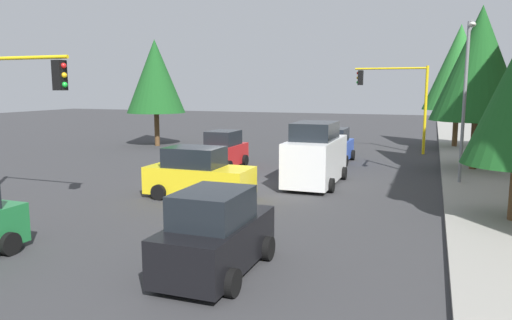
{
  "coord_description": "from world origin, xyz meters",
  "views": [
    {
      "loc": [
        18.51,
        7.96,
        4.27
      ],
      "look_at": [
        -0.47,
        0.98,
        1.2
      ],
      "focal_mm": 33.74,
      "sensor_mm": 36.0,
      "label": 1
    }
  ],
  "objects_px": {
    "tree_roadside_far": "(459,67)",
    "car_red": "(222,151)",
    "street_lamp_curbside": "(466,85)",
    "delivery_van_white": "(316,156)",
    "tree_roadside_mid": "(480,64)",
    "car_blue": "(333,147)",
    "car_yellow": "(199,175)",
    "car_black": "(216,235)",
    "traffic_signal_near_right": "(7,101)",
    "tree_opposite_side": "(155,77)",
    "traffic_signal_far_left": "(397,92)"
  },
  "relations": [
    {
      "from": "traffic_signal_far_left",
      "to": "street_lamp_curbside",
      "type": "height_order",
      "value": "street_lamp_curbside"
    },
    {
      "from": "car_yellow",
      "to": "car_red",
      "type": "distance_m",
      "value": 6.97
    },
    {
      "from": "car_yellow",
      "to": "car_red",
      "type": "bearing_deg",
      "value": -163.52
    },
    {
      "from": "traffic_signal_near_right",
      "to": "traffic_signal_far_left",
      "type": "height_order",
      "value": "traffic_signal_far_left"
    },
    {
      "from": "tree_roadside_far",
      "to": "street_lamp_curbside",
      "type": "bearing_deg",
      "value": -1.19
    },
    {
      "from": "tree_roadside_far",
      "to": "car_red",
      "type": "xyz_separation_m",
      "value": [
        13.32,
        -11.97,
        -4.72
      ]
    },
    {
      "from": "tree_roadside_far",
      "to": "tree_opposite_side",
      "type": "bearing_deg",
      "value": -73.69
    },
    {
      "from": "car_yellow",
      "to": "street_lamp_curbside",
      "type": "bearing_deg",
      "value": 120.05
    },
    {
      "from": "traffic_signal_far_left",
      "to": "car_red",
      "type": "relative_size",
      "value": 1.56
    },
    {
      "from": "street_lamp_curbside",
      "to": "car_red",
      "type": "xyz_separation_m",
      "value": [
        -1.07,
        -11.67,
        -3.45
      ]
    },
    {
      "from": "traffic_signal_far_left",
      "to": "traffic_signal_near_right",
      "type": "bearing_deg",
      "value": -29.55
    },
    {
      "from": "tree_roadside_far",
      "to": "tree_roadside_mid",
      "type": "distance_m",
      "value": 10.01
    },
    {
      "from": "tree_roadside_mid",
      "to": "street_lamp_curbside",
      "type": "bearing_deg",
      "value": -10.33
    },
    {
      "from": "car_red",
      "to": "car_black",
      "type": "height_order",
      "value": "same"
    },
    {
      "from": "traffic_signal_near_right",
      "to": "delivery_van_white",
      "type": "height_order",
      "value": "traffic_signal_near_right"
    },
    {
      "from": "car_yellow",
      "to": "tree_roadside_far",
      "type": "bearing_deg",
      "value": 153.44
    },
    {
      "from": "traffic_signal_near_right",
      "to": "car_red",
      "type": "xyz_separation_m",
      "value": [
        -10.68,
        3.18,
        -2.93
      ]
    },
    {
      "from": "traffic_signal_near_right",
      "to": "car_yellow",
      "type": "height_order",
      "value": "traffic_signal_near_right"
    },
    {
      "from": "tree_roadside_far",
      "to": "tree_roadside_mid",
      "type": "bearing_deg",
      "value": 2.86
    },
    {
      "from": "car_red",
      "to": "tree_opposite_side",
      "type": "bearing_deg",
      "value": -130.63
    },
    {
      "from": "car_red",
      "to": "street_lamp_curbside",
      "type": "bearing_deg",
      "value": 84.74
    },
    {
      "from": "street_lamp_curbside",
      "to": "car_blue",
      "type": "height_order",
      "value": "street_lamp_curbside"
    },
    {
      "from": "tree_roadside_far",
      "to": "delivery_van_white",
      "type": "bearing_deg",
      "value": -21.53
    },
    {
      "from": "street_lamp_curbside",
      "to": "tree_roadside_far",
      "type": "xyz_separation_m",
      "value": [
        -14.39,
        0.3,
        1.27
      ]
    },
    {
      "from": "street_lamp_curbside",
      "to": "car_black",
      "type": "bearing_deg",
      "value": -25.03
    },
    {
      "from": "tree_roadside_mid",
      "to": "car_yellow",
      "type": "relative_size",
      "value": 2.01
    },
    {
      "from": "tree_opposite_side",
      "to": "car_yellow",
      "type": "distance_m",
      "value": 17.98
    },
    {
      "from": "traffic_signal_near_right",
      "to": "car_black",
      "type": "distance_m",
      "value": 9.92
    },
    {
      "from": "car_yellow",
      "to": "car_black",
      "type": "height_order",
      "value": "same"
    },
    {
      "from": "traffic_signal_far_left",
      "to": "delivery_van_white",
      "type": "bearing_deg",
      "value": -11.73
    },
    {
      "from": "car_red",
      "to": "car_blue",
      "type": "bearing_deg",
      "value": 127.1
    },
    {
      "from": "car_red",
      "to": "car_blue",
      "type": "xyz_separation_m",
      "value": [
        -3.9,
        5.16,
        0.0
      ]
    },
    {
      "from": "street_lamp_curbside",
      "to": "tree_roadside_mid",
      "type": "relative_size",
      "value": 0.85
    },
    {
      "from": "street_lamp_curbside",
      "to": "tree_roadside_mid",
      "type": "distance_m",
      "value": 4.59
    },
    {
      "from": "traffic_signal_far_left",
      "to": "car_black",
      "type": "distance_m",
      "value": 23.13
    },
    {
      "from": "traffic_signal_near_right",
      "to": "tree_roadside_mid",
      "type": "distance_m",
      "value": 21.06
    },
    {
      "from": "traffic_signal_near_right",
      "to": "tree_roadside_far",
      "type": "relative_size",
      "value": 0.63
    },
    {
      "from": "traffic_signal_far_left",
      "to": "car_red",
      "type": "xyz_separation_m",
      "value": [
        9.32,
        -8.16,
        -3.08
      ]
    },
    {
      "from": "delivery_van_white",
      "to": "car_yellow",
      "type": "xyz_separation_m",
      "value": [
        4.05,
        -3.7,
        -0.38
      ]
    },
    {
      "from": "street_lamp_curbside",
      "to": "tree_roadside_far",
      "type": "height_order",
      "value": "tree_roadside_far"
    },
    {
      "from": "tree_roadside_mid",
      "to": "car_black",
      "type": "relative_size",
      "value": 2.25
    },
    {
      "from": "tree_roadside_mid",
      "to": "car_blue",
      "type": "height_order",
      "value": "tree_roadside_mid"
    },
    {
      "from": "delivery_van_white",
      "to": "car_black",
      "type": "xyz_separation_m",
      "value": [
        10.85,
        0.2,
        -0.39
      ]
    },
    {
      "from": "tree_roadside_mid",
      "to": "traffic_signal_near_right",
      "type": "bearing_deg",
      "value": -48.18
    },
    {
      "from": "tree_opposite_side",
      "to": "car_yellow",
      "type": "relative_size",
      "value": 1.87
    },
    {
      "from": "street_lamp_curbside",
      "to": "car_blue",
      "type": "bearing_deg",
      "value": -127.36
    },
    {
      "from": "car_yellow",
      "to": "tree_roadside_mid",
      "type": "bearing_deg",
      "value": 133.61
    },
    {
      "from": "car_yellow",
      "to": "car_blue",
      "type": "distance_m",
      "value": 11.05
    },
    {
      "from": "traffic_signal_near_right",
      "to": "tree_roadside_mid",
      "type": "xyz_separation_m",
      "value": [
        -14.0,
        15.65,
        1.59
      ]
    },
    {
      "from": "car_blue",
      "to": "delivery_van_white",
      "type": "bearing_deg",
      "value": 4.56
    }
  ]
}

